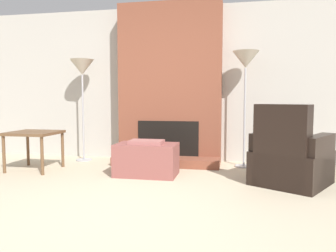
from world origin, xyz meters
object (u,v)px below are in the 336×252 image
Objects in this scene: ottoman at (147,159)px; floor_lamp_left at (82,72)px; side_table at (34,137)px; floor_lamp_right at (246,65)px; armchair at (289,161)px.

floor_lamp_left is (-1.34, 0.85, 1.28)m from ottoman.
side_table is at bearing 179.79° from ottoman.
ottoman is 2.03m from floor_lamp_left.
floor_lamp_right is at bearing 32.43° from ottoman.
floor_lamp_right is at bearing -32.38° from armchair.
armchair is 1.69m from floor_lamp_right.
armchair reaches higher than ottoman.
armchair is at bearing -62.98° from floor_lamp_right.
floor_lamp_left is at bearing 13.15° from armchair.
ottoman is 2.07m from floor_lamp_right.
floor_lamp_right reaches higher than armchair.
floor_lamp_right reaches higher than side_table.
side_table is 1.37m from floor_lamp_left.
armchair is 3.54m from floor_lamp_left.
side_table is 3.34m from floor_lamp_right.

